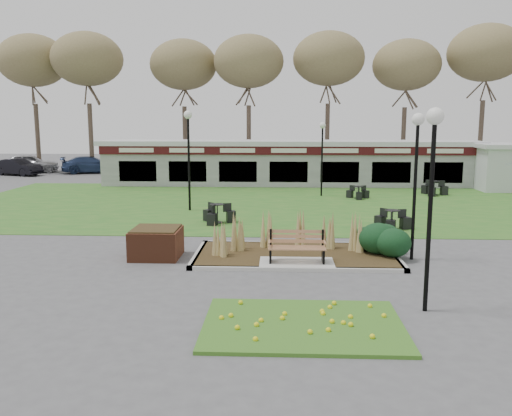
{
  "coord_description": "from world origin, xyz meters",
  "views": [
    {
      "loc": [
        -0.5,
        -15.49,
        4.36
      ],
      "look_at": [
        -1.3,
        2.0,
        1.44
      ],
      "focal_mm": 38.0,
      "sensor_mm": 36.0,
      "label": 1
    }
  ],
  "objects_px": {
    "lamp_post_mid_right": "(322,143)",
    "bistro_set_a": "(217,217)",
    "service_hut": "(511,166)",
    "bistro_set_b": "(392,223)",
    "lamp_post_near_left": "(433,165)",
    "lamp_post_mid_left": "(188,138)",
    "bistro_set_d": "(434,190)",
    "car_blue": "(91,165)",
    "food_pavilion": "(288,162)",
    "car_black": "(18,167)",
    "lamp_post_near_right": "(417,154)",
    "brick_planter": "(156,243)",
    "bistro_set_c": "(358,194)",
    "park_bench": "(297,246)",
    "car_silver": "(29,163)"
  },
  "relations": [
    {
      "from": "park_bench",
      "to": "lamp_post_mid_left",
      "type": "distance_m",
      "value": 11.0
    },
    {
      "from": "bistro_set_d",
      "to": "car_black",
      "type": "distance_m",
      "value": 30.37
    },
    {
      "from": "lamp_post_near_left",
      "to": "lamp_post_mid_left",
      "type": "height_order",
      "value": "lamp_post_mid_left"
    },
    {
      "from": "lamp_post_near_right",
      "to": "lamp_post_mid_right",
      "type": "distance_m",
      "value": 13.86
    },
    {
      "from": "food_pavilion",
      "to": "bistro_set_a",
      "type": "xyz_separation_m",
      "value": [
        -3.13,
        -13.3,
        -1.19
      ]
    },
    {
      "from": "bistro_set_d",
      "to": "car_silver",
      "type": "bearing_deg",
      "value": 158.45
    },
    {
      "from": "lamp_post_near_right",
      "to": "bistro_set_d",
      "type": "bearing_deg",
      "value": 72.16
    },
    {
      "from": "food_pavilion",
      "to": "car_black",
      "type": "bearing_deg",
      "value": 166.28
    },
    {
      "from": "bistro_set_b",
      "to": "car_black",
      "type": "bearing_deg",
      "value": 141.68
    },
    {
      "from": "service_hut",
      "to": "bistro_set_d",
      "type": "height_order",
      "value": "service_hut"
    },
    {
      "from": "bistro_set_a",
      "to": "car_black",
      "type": "distance_m",
      "value": 25.33
    },
    {
      "from": "lamp_post_near_right",
      "to": "car_blue",
      "type": "height_order",
      "value": "lamp_post_near_right"
    },
    {
      "from": "car_blue",
      "to": "lamp_post_mid_right",
      "type": "bearing_deg",
      "value": -142.86
    },
    {
      "from": "park_bench",
      "to": "food_pavilion",
      "type": "xyz_separation_m",
      "value": [
        0.0,
        19.71,
        0.89
      ]
    },
    {
      "from": "lamp_post_mid_right",
      "to": "bistro_set_b",
      "type": "xyz_separation_m",
      "value": [
        2.1,
        -9.23,
        -2.73
      ]
    },
    {
      "from": "service_hut",
      "to": "bistro_set_c",
      "type": "height_order",
      "value": "service_hut"
    },
    {
      "from": "lamp_post_mid_right",
      "to": "bistro_set_b",
      "type": "height_order",
      "value": "lamp_post_mid_right"
    },
    {
      "from": "service_hut",
      "to": "park_bench",
      "type": "bearing_deg",
      "value": -127.25
    },
    {
      "from": "bistro_set_c",
      "to": "bistro_set_b",
      "type": "bearing_deg",
      "value": -88.83
    },
    {
      "from": "lamp_post_mid_right",
      "to": "bistro_set_a",
      "type": "height_order",
      "value": "lamp_post_mid_right"
    },
    {
      "from": "service_hut",
      "to": "car_blue",
      "type": "height_order",
      "value": "service_hut"
    },
    {
      "from": "lamp_post_near_left",
      "to": "service_hut",
      "type": "bearing_deg",
      "value": 63.59
    },
    {
      "from": "car_black",
      "to": "car_blue",
      "type": "height_order",
      "value": "car_blue"
    },
    {
      "from": "lamp_post_mid_right",
      "to": "car_silver",
      "type": "distance_m",
      "value": 25.55
    },
    {
      "from": "lamp_post_near_left",
      "to": "lamp_post_mid_right",
      "type": "xyz_separation_m",
      "value": [
        -1.02,
        18.35,
        -0.33
      ]
    },
    {
      "from": "lamp_post_mid_left",
      "to": "car_silver",
      "type": "distance_m",
      "value": 23.49
    },
    {
      "from": "car_blue",
      "to": "food_pavilion",
      "type": "bearing_deg",
      "value": -132.23
    },
    {
      "from": "park_bench",
      "to": "bistro_set_a",
      "type": "relative_size",
      "value": 1.17
    },
    {
      "from": "food_pavilion",
      "to": "car_blue",
      "type": "height_order",
      "value": "food_pavilion"
    },
    {
      "from": "food_pavilion",
      "to": "bistro_set_d",
      "type": "relative_size",
      "value": 16.26
    },
    {
      "from": "bistro_set_b",
      "to": "bistro_set_d",
      "type": "bearing_deg",
      "value": 66.29
    },
    {
      "from": "lamp_post_mid_right",
      "to": "car_blue",
      "type": "xyz_separation_m",
      "value": [
        -17.4,
        12.15,
        -2.34
      ]
    },
    {
      "from": "service_hut",
      "to": "lamp_post_mid_left",
      "type": "bearing_deg",
      "value": -155.69
    },
    {
      "from": "brick_planter",
      "to": "car_black",
      "type": "distance_m",
      "value": 28.95
    },
    {
      "from": "lamp_post_mid_left",
      "to": "lamp_post_mid_right",
      "type": "xyz_separation_m",
      "value": [
        6.61,
        5.12,
        -0.42
      ]
    },
    {
      "from": "lamp_post_mid_left",
      "to": "bistro_set_a",
      "type": "xyz_separation_m",
      "value": [
        1.68,
        -3.07,
        -3.14
      ]
    },
    {
      "from": "lamp_post_near_right",
      "to": "bistro_set_c",
      "type": "xyz_separation_m",
      "value": [
        0.12,
        12.81,
        -3.04
      ]
    },
    {
      "from": "lamp_post_mid_left",
      "to": "bistro_set_b",
      "type": "bearing_deg",
      "value": -25.24
    },
    {
      "from": "park_bench",
      "to": "service_hut",
      "type": "bearing_deg",
      "value": 52.75
    },
    {
      "from": "lamp_post_mid_left",
      "to": "lamp_post_mid_right",
      "type": "relative_size",
      "value": 1.14
    },
    {
      "from": "bistro_set_b",
      "to": "bistro_set_c",
      "type": "bearing_deg",
      "value": 91.17
    },
    {
      "from": "service_hut",
      "to": "bistro_set_b",
      "type": "xyz_separation_m",
      "value": [
        -9.6,
        -12.37,
        -1.17
      ]
    },
    {
      "from": "car_black",
      "to": "car_blue",
      "type": "bearing_deg",
      "value": -48.47
    },
    {
      "from": "park_bench",
      "to": "bistro_set_b",
      "type": "bearing_deg",
      "value": 54.05
    },
    {
      "from": "lamp_post_mid_right",
      "to": "car_blue",
      "type": "relative_size",
      "value": 0.9
    },
    {
      "from": "lamp_post_mid_left",
      "to": "bistro_set_d",
      "type": "distance_m",
      "value": 14.6
    },
    {
      "from": "bistro_set_b",
      "to": "car_black",
      "type": "relative_size",
      "value": 0.37
    },
    {
      "from": "park_bench",
      "to": "brick_planter",
      "type": "bearing_deg",
      "value": 170.31
    },
    {
      "from": "lamp_post_mid_left",
      "to": "bistro_set_a",
      "type": "distance_m",
      "value": 4.7
    },
    {
      "from": "lamp_post_mid_left",
      "to": "bistro_set_a",
      "type": "relative_size",
      "value": 3.24
    }
  ]
}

